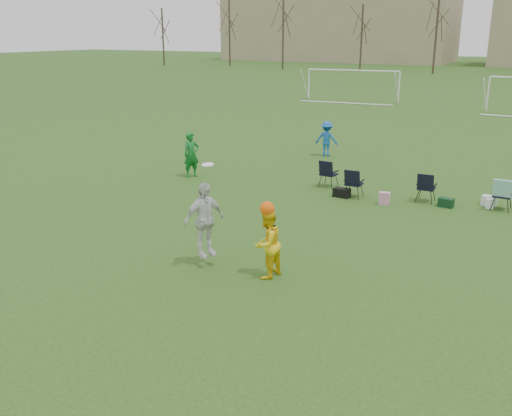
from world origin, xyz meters
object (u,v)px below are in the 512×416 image
Objects in this scene: fielder_blue at (327,139)px; goal_left at (353,77)px; fielder_green_near at (191,155)px; center_contest at (234,230)px.

goal_left is at bearing -81.62° from fielder_blue.
fielder_green_near is 0.68× the size of center_contest.
fielder_blue is at bearing -78.59° from goal_left.
fielder_green_near reaches higher than fielder_blue.
fielder_blue is 13.32m from center_contest.
center_contest reaches higher than goal_left.
center_contest is (2.93, -12.99, 0.21)m from fielder_blue.
fielder_green_near is at bearing 54.93° from fielder_blue.
fielder_green_near is at bearing -88.55° from goal_left.
goal_left reaches higher than fielder_green_near.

